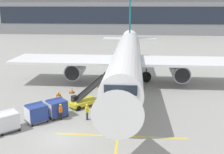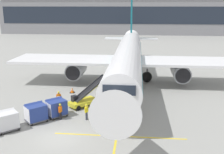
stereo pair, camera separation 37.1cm
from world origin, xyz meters
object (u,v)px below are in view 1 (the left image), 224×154
(parked_airplane, at_px, (127,57))
(baggage_cart_lead, at_px, (57,108))
(ground_crew_by_loader, at_px, (61,111))
(ground_crew_marshaller, at_px, (59,98))
(ground_crew_by_carts, at_px, (87,111))
(safety_cone_nose_mark, at_px, (87,91))
(baggage_cart_third, at_px, (7,121))
(safety_cone_engine_keepout, at_px, (72,90))
(belt_loader, at_px, (85,98))
(baggage_cart_second, at_px, (36,113))
(safety_cone_wingtip, at_px, (92,85))

(parked_airplane, relative_size, baggage_cart_lead, 17.62)
(ground_crew_by_loader, xyz_separation_m, ground_crew_marshaller, (-1.32, 3.92, 0.00))
(ground_crew_by_carts, xyz_separation_m, ground_crew_marshaller, (-4.00, 3.68, 0.00))
(parked_airplane, distance_m, safety_cone_nose_mark, 8.27)
(baggage_cart_third, relative_size, safety_cone_engine_keepout, 3.58)
(belt_loader, bearing_deg, baggage_cart_second, -129.30)
(belt_loader, distance_m, safety_cone_wingtip, 7.60)
(baggage_cart_lead, height_order, safety_cone_nose_mark, baggage_cart_lead)
(baggage_cart_third, relative_size, safety_cone_nose_mark, 4.07)
(baggage_cart_lead, bearing_deg, parked_airplane, 62.26)
(ground_crew_by_carts, height_order, ground_crew_marshaller, same)
(ground_crew_marshaller, bearing_deg, belt_loader, 5.33)
(baggage_cart_second, relative_size, baggage_cart_third, 1.00)
(parked_airplane, height_order, ground_crew_by_carts, parked_airplane)
(ground_crew_by_carts, relative_size, ground_crew_marshaller, 1.00)
(ground_crew_by_carts, bearing_deg, baggage_cart_third, -156.25)
(baggage_cart_lead, distance_m, safety_cone_nose_mark, 8.30)
(ground_crew_marshaller, height_order, safety_cone_engine_keepout, ground_crew_marshaller)
(parked_airplane, bearing_deg, baggage_cart_lead, -117.74)
(ground_crew_marshaller, xyz_separation_m, safety_cone_engine_keepout, (0.38, 4.87, -0.65))
(baggage_cart_lead, relative_size, ground_crew_by_loader, 1.46)
(baggage_cart_lead, xyz_separation_m, safety_cone_nose_mark, (1.82, 8.06, -0.70))
(safety_cone_nose_mark, bearing_deg, ground_crew_by_carts, -79.85)
(ground_crew_by_loader, height_order, ground_crew_by_carts, same)
(belt_loader, height_order, safety_cone_engine_keepout, belt_loader)
(belt_loader, xyz_separation_m, ground_crew_by_loader, (-1.69, -4.20, 0.10))
(baggage_cart_lead, relative_size, safety_cone_nose_mark, 4.07)
(parked_airplane, bearing_deg, baggage_cart_third, -122.16)
(belt_loader, relative_size, safety_cone_engine_keepout, 6.55)
(ground_crew_by_loader, relative_size, ground_crew_by_carts, 1.00)
(parked_airplane, distance_m, safety_cone_wingtip, 6.65)
(baggage_cart_second, relative_size, safety_cone_nose_mark, 4.07)
(belt_loader, height_order, safety_cone_nose_mark, belt_loader)
(parked_airplane, height_order, baggage_cart_third, parked_airplane)
(baggage_cart_second, bearing_deg, ground_crew_by_loader, 16.97)
(ground_crew_by_loader, xyz_separation_m, safety_cone_nose_mark, (1.14, 8.87, -0.69))
(baggage_cart_third, xyz_separation_m, safety_cone_wingtip, (5.67, 14.63, -0.67))
(baggage_cart_third, distance_m, safety_cone_nose_mark, 12.97)
(belt_loader, height_order, baggage_cart_second, belt_loader)
(belt_loader, relative_size, baggage_cart_third, 1.83)
(ground_crew_by_loader, distance_m, ground_crew_by_carts, 2.70)
(parked_airplane, distance_m, baggage_cart_third, 20.31)
(baggage_cart_lead, xyz_separation_m, ground_crew_by_loader, (0.68, -0.81, -0.00))
(ground_crew_marshaller, bearing_deg, safety_cone_nose_mark, 63.58)
(ground_crew_by_loader, distance_m, safety_cone_nose_mark, 8.97)
(ground_crew_marshaller, xyz_separation_m, safety_cone_wingtip, (2.63, 7.85, -0.67))
(baggage_cart_lead, distance_m, baggage_cart_third, 5.19)
(baggage_cart_second, distance_m, ground_crew_by_loader, 2.44)
(baggage_cart_lead, xyz_separation_m, baggage_cart_second, (-1.66, -1.52, 0.00))
(safety_cone_wingtip, bearing_deg, baggage_cart_third, -111.17)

